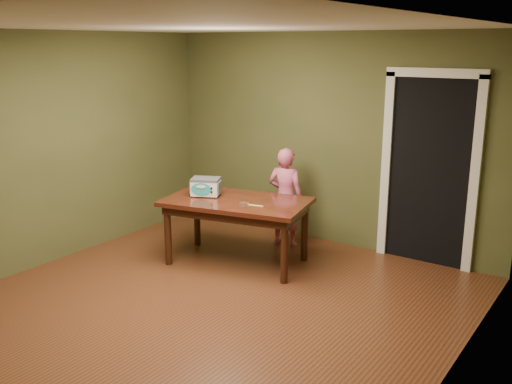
% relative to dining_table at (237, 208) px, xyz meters
% --- Properties ---
extents(floor, '(5.00, 5.00, 0.00)m').
position_rel_dining_table_xyz_m(floor, '(0.45, -1.22, -0.65)').
color(floor, brown).
rests_on(floor, ground).
extents(room_shell, '(4.52, 5.02, 2.61)m').
position_rel_dining_table_xyz_m(room_shell, '(0.45, -1.22, 1.06)').
color(room_shell, brown).
rests_on(room_shell, ground).
extents(doorway, '(1.10, 0.66, 2.25)m').
position_rel_dining_table_xyz_m(doorway, '(1.75, 1.56, 0.41)').
color(doorway, black).
rests_on(doorway, ground).
extents(dining_table, '(1.76, 1.22, 0.75)m').
position_rel_dining_table_xyz_m(dining_table, '(0.00, 0.00, 0.00)').
color(dining_table, black).
rests_on(dining_table, floor).
extents(toy_oven, '(0.39, 0.34, 0.21)m').
position_rel_dining_table_xyz_m(toy_oven, '(-0.40, -0.06, 0.21)').
color(toy_oven, '#4C4F54').
rests_on(toy_oven, dining_table).
extents(baking_pan, '(0.10, 0.10, 0.02)m').
position_rel_dining_table_xyz_m(baking_pan, '(0.19, -0.11, 0.11)').
color(baking_pan, silver).
rests_on(baking_pan, dining_table).
extents(spatula, '(0.18, 0.05, 0.01)m').
position_rel_dining_table_xyz_m(spatula, '(0.32, -0.08, 0.10)').
color(spatula, '#E5BB63').
rests_on(spatula, dining_table).
extents(child, '(0.50, 0.37, 1.23)m').
position_rel_dining_table_xyz_m(child, '(0.13, 0.83, -0.03)').
color(child, '#CF5578').
rests_on(child, floor).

